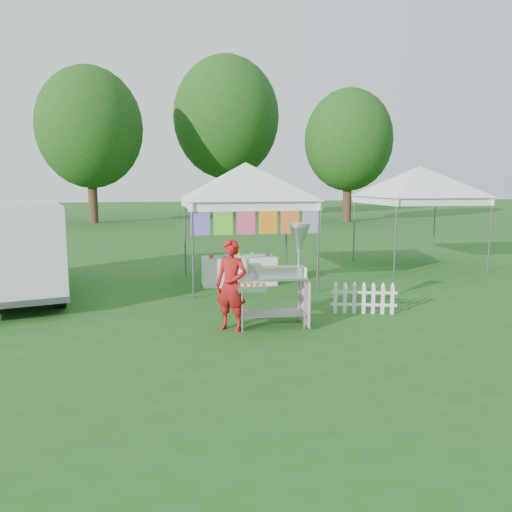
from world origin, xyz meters
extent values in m
plane|color=#214F16|center=(0.00, 0.00, 0.00)|extent=(120.00, 120.00, 0.00)
cylinder|color=#59595E|center=(-1.42, 2.08, 1.05)|extent=(0.04, 0.04, 2.10)
cylinder|color=#59595E|center=(1.42, 2.08, 1.05)|extent=(0.04, 0.04, 2.10)
cylinder|color=#59595E|center=(-1.42, 4.92, 1.05)|extent=(0.04, 0.04, 2.10)
cylinder|color=#59595E|center=(1.42, 4.92, 1.05)|extent=(0.04, 0.04, 2.10)
cube|color=white|center=(0.00, 2.08, 2.00)|extent=(3.00, 0.03, 0.22)
cube|color=white|center=(0.00, 4.92, 2.00)|extent=(3.00, 0.03, 0.22)
pyramid|color=white|center=(0.00, 3.50, 3.00)|extent=(4.24, 4.24, 0.90)
cylinder|color=#59595E|center=(0.00, 2.08, 2.08)|extent=(3.00, 0.03, 0.03)
cube|color=#BA1AB5|center=(-1.25, 2.08, 1.73)|extent=(0.42, 0.01, 0.70)
cube|color=#189122|center=(-0.75, 2.08, 1.73)|extent=(0.42, 0.01, 0.70)
cube|color=#C7189D|center=(-0.25, 2.08, 1.73)|extent=(0.42, 0.01, 0.70)
cube|color=#DD4E18|center=(0.25, 2.08, 1.73)|extent=(0.42, 0.01, 0.70)
cube|color=red|center=(0.75, 2.08, 1.73)|extent=(0.42, 0.01, 0.70)
cube|color=#31B6B9|center=(1.25, 2.08, 1.73)|extent=(0.42, 0.01, 0.70)
cylinder|color=#59595E|center=(4.08, 3.58, 1.05)|extent=(0.04, 0.04, 2.10)
cylinder|color=#59595E|center=(6.92, 3.58, 1.05)|extent=(0.04, 0.04, 2.10)
cylinder|color=#59595E|center=(4.08, 6.42, 1.05)|extent=(0.04, 0.04, 2.10)
cylinder|color=#59595E|center=(6.92, 6.42, 1.05)|extent=(0.04, 0.04, 2.10)
cube|color=white|center=(5.50, 3.58, 2.00)|extent=(3.00, 0.03, 0.22)
cube|color=white|center=(5.50, 6.42, 2.00)|extent=(3.00, 0.03, 0.22)
pyramid|color=white|center=(5.50, 5.00, 3.00)|extent=(4.24, 4.24, 0.90)
cylinder|color=#59595E|center=(5.50, 3.58, 2.08)|extent=(3.00, 0.03, 0.03)
cylinder|color=#341D13|center=(-6.00, 24.00, 1.98)|extent=(0.56, 0.56, 3.96)
ellipsoid|color=#245D19|center=(-6.00, 24.00, 5.85)|extent=(6.40, 6.40, 7.36)
cylinder|color=#341D13|center=(3.00, 28.00, 2.42)|extent=(0.56, 0.56, 4.84)
ellipsoid|color=#245D19|center=(3.00, 28.00, 7.15)|extent=(7.60, 7.60, 8.74)
cylinder|color=#341D13|center=(10.00, 22.00, 1.76)|extent=(0.56, 0.56, 3.52)
ellipsoid|color=#245D19|center=(10.00, 22.00, 5.20)|extent=(5.60, 5.60, 6.44)
cylinder|color=gray|center=(-0.79, -0.57, 0.44)|extent=(0.04, 0.04, 0.88)
cylinder|color=gray|center=(0.28, -0.65, 0.44)|extent=(0.04, 0.04, 0.88)
cylinder|color=gray|center=(-0.75, -0.09, 0.44)|extent=(0.04, 0.04, 0.88)
cylinder|color=gray|center=(0.32, -0.17, 0.44)|extent=(0.04, 0.04, 0.88)
cube|color=gray|center=(-0.24, -0.37, 0.24)|extent=(1.15, 0.64, 0.01)
cube|color=#B7B7BC|center=(-0.24, -0.37, 0.88)|extent=(1.21, 0.67, 0.04)
cube|color=#B7B7BC|center=(-0.06, -0.34, 0.97)|extent=(0.85, 0.31, 0.15)
cube|color=gray|center=(-0.52, -0.30, 1.01)|extent=(0.21, 0.23, 0.22)
cylinder|color=gray|center=(0.26, -0.36, 1.32)|extent=(0.05, 0.05, 0.88)
cone|color=#B7B7BC|center=(0.26, -0.36, 1.57)|extent=(0.38, 0.38, 0.39)
cylinder|color=#B7B7BC|center=(0.26, -0.36, 1.78)|extent=(0.40, 0.40, 0.06)
cube|color=#B7B7BC|center=(-0.65, -0.71, 0.78)|extent=(0.49, 0.33, 0.10)
cube|color=#C887A5|center=(0.36, -0.41, 0.44)|extent=(0.07, 0.73, 0.79)
cube|color=white|center=(0.28, -0.68, 1.00)|extent=(0.02, 0.14, 0.18)
imported|color=maroon|center=(-0.96, -0.44, 0.78)|extent=(0.68, 0.63, 1.56)
cube|color=silver|center=(-5.37, 3.12, 1.21)|extent=(3.12, 5.28, 1.73)
cube|color=#59595E|center=(-5.37, 3.12, 0.35)|extent=(3.15, 5.33, 0.12)
cube|color=silver|center=(-5.88, 5.18, 0.79)|extent=(1.99, 1.13, 0.89)
cube|color=black|center=(-4.54, 3.94, 1.53)|extent=(0.68, 2.64, 0.54)
cube|color=black|center=(-5.97, 5.54, 1.53)|extent=(1.64, 0.44, 0.54)
cylinder|color=black|center=(-4.14, 1.79, 0.34)|extent=(0.37, 0.71, 0.67)
cylinder|color=black|center=(-4.91, 4.87, 0.34)|extent=(0.37, 0.71, 0.67)
cube|color=silver|center=(1.18, 0.26, 0.28)|extent=(0.07, 0.04, 0.56)
cube|color=silver|center=(1.35, 0.21, 0.28)|extent=(0.07, 0.04, 0.56)
cube|color=silver|center=(1.53, 0.16, 0.28)|extent=(0.07, 0.04, 0.56)
cube|color=silver|center=(1.70, 0.12, 0.28)|extent=(0.07, 0.04, 0.56)
cube|color=silver|center=(1.87, 0.07, 0.28)|extent=(0.07, 0.04, 0.56)
cube|color=silver|center=(2.05, 0.02, 0.28)|extent=(0.07, 0.04, 0.56)
cube|color=silver|center=(2.22, -0.03, 0.28)|extent=(0.07, 0.04, 0.56)
cube|color=silver|center=(1.70, 0.12, 0.18)|extent=(1.22, 0.37, 0.05)
cube|color=silver|center=(1.70, 0.12, 0.42)|extent=(1.22, 0.37, 0.05)
cube|color=white|center=(-0.19, 3.36, 0.35)|extent=(1.80, 0.70, 0.70)
camera|label=1|loc=(-2.18, -8.66, 2.51)|focal=35.00mm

